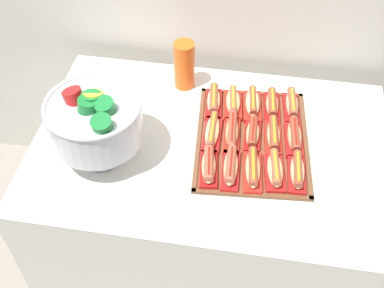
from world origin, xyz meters
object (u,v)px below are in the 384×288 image
hot_dog_4 (297,172)px  hot_dog_14 (292,105)px  hot_dog_3 (275,170)px  hot_dog_8 (273,135)px  hot_dog_7 (253,134)px  hot_dog_13 (272,105)px  serving_tray (252,140)px  hot_dog_12 (252,103)px  hot_dog_2 (253,169)px  hot_dog_0 (209,166)px  hot_dog_1 (231,167)px  buffet_table (209,202)px  hot_dog_5 (211,132)px  hot_dog_10 (214,101)px  hot_dog_9 (294,137)px  hot_dog_6 (232,132)px  punch_bowl (95,120)px  hot_dog_11 (233,103)px  cup_stack (184,65)px

hot_dog_4 → hot_dog_14: hot_dog_14 is taller
hot_dog_3 → hot_dog_8: 0.17m
hot_dog_7 → hot_dog_13: bearing=70.2°
serving_tray → hot_dog_12: hot_dog_12 is taller
serving_tray → hot_dog_2: 0.17m
hot_dog_0 → hot_dog_1: (0.07, 0.01, 0.00)m
buffet_table → hot_dog_13: 0.49m
hot_dog_5 → hot_dog_10: (-0.01, 0.16, 0.00)m
hot_dog_9 → buffet_table: bearing=-170.0°
hot_dog_7 → hot_dog_6: bearing=-175.4°
hot_dog_0 → hot_dog_6: (0.06, 0.17, 0.00)m
hot_dog_3 → hot_dog_5: hot_dog_3 is taller
hot_dog_4 → punch_bowl: 0.70m
hot_dog_9 → hot_dog_4: bearing=-85.4°
hot_dog_11 → punch_bowl: 0.55m
hot_dog_10 → hot_dog_2: bearing=-60.9°
buffet_table → serving_tray: (0.15, 0.04, 0.36)m
hot_dog_11 → hot_dog_12: size_ratio=0.94×
hot_dog_9 → cup_stack: (-0.45, 0.26, 0.07)m
hot_dog_3 → hot_dog_12: hot_dog_3 is taller
serving_tray → hot_dog_10: (-0.16, 0.15, 0.03)m
serving_tray → hot_dog_0: 0.22m
buffet_table → hot_dog_9: size_ratio=7.30×
hot_dog_0 → cup_stack: 0.48m
hot_dog_1 → hot_dog_5: size_ratio=0.98×
hot_dog_7 → hot_dog_0: bearing=-127.7°
hot_dog_0 → hot_dog_9: size_ratio=0.97×
hot_dog_9 → hot_dog_11: hot_dog_9 is taller
punch_bowl → cup_stack: size_ratio=1.61×
hot_dog_12 → hot_dog_13: 0.08m
hot_dog_2 → hot_dog_10: bearing=119.1°
hot_dog_3 → hot_dog_12: 0.34m
serving_tray → hot_dog_0: size_ratio=3.22×
hot_dog_9 → hot_dog_6: bearing=-175.4°
punch_bowl → buffet_table: bearing=16.2°
punch_bowl → hot_dog_3: bearing=-0.8°
hot_dog_4 → hot_dog_12: 0.36m
hot_dog_1 → hot_dog_9: 0.28m
hot_dog_14 → punch_bowl: size_ratio=0.52×
hot_dog_0 → hot_dog_10: hot_dog_10 is taller
hot_dog_6 → hot_dog_13: size_ratio=1.12×
hot_dog_4 → hot_dog_6: (-0.24, 0.15, 0.00)m
serving_tray → hot_dog_12: bearing=94.6°
hot_dog_14 → cup_stack: bearing=167.8°
serving_tray → hot_dog_9: size_ratio=3.13×
hot_dog_14 → cup_stack: cup_stack is taller
hot_dog_11 → cup_stack: 0.25m
hot_dog_4 → hot_dog_5: 0.34m
hot_dog_7 → hot_dog_11: size_ratio=0.97×
hot_dog_3 → hot_dog_9: (0.06, 0.17, -0.00)m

